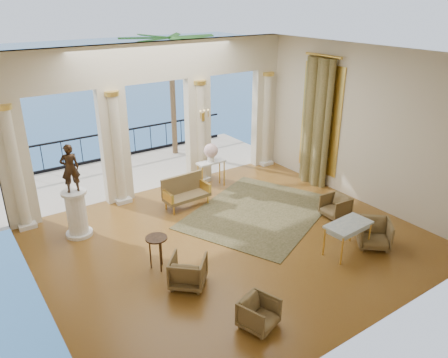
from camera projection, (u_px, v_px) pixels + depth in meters
floor at (232, 240)px, 11.01m from camera, size 9.00×9.00×0.00m
room_walls at (264, 143)px, 9.03m from camera, size 9.00×9.00×9.00m
arcade at (157, 109)px, 12.89m from camera, size 9.00×0.56×4.50m
terrace at (137, 171)px, 15.42m from camera, size 10.00×3.60×0.10m
balustrade at (118, 147)px, 16.45m from camera, size 9.00×0.06×1.03m
palm_tree at (170, 44)px, 15.45m from camera, size 2.00×2.00×4.50m
curtain at (316, 123)px, 13.59m from camera, size 0.33×1.40×4.09m
window_frame at (321, 119)px, 13.66m from camera, size 0.04×1.60×3.40m
wall_sconce at (203, 116)px, 13.52m from camera, size 0.30×0.11×0.33m
rug at (258, 212)px, 12.39m from camera, size 5.08×4.63×0.02m
armchair_a at (259, 312)px, 8.03m from camera, size 0.78×0.75×0.65m
armchair_b at (374, 232)px, 10.60m from camera, size 1.03×1.03×0.77m
armchair_c at (335, 205)px, 12.05m from camera, size 0.66×0.70×0.68m
armchair_d at (188, 270)px, 9.19m from camera, size 0.99×0.99×0.74m
settee at (185, 191)px, 12.67m from camera, size 1.38×0.63×0.90m
game_table at (348, 227)px, 10.22m from camera, size 1.17×0.68×0.78m
pedestal at (77, 214)px, 11.02m from camera, size 0.67×0.67×1.23m
statue at (70, 168)px, 10.53m from camera, size 0.48×0.34×1.23m
console_table at (211, 166)px, 13.75m from camera, size 0.93×0.37×0.88m
urn at (211, 151)px, 13.56m from camera, size 0.44×0.44×0.58m
side_table at (156, 242)px, 9.62m from camera, size 0.49×0.49×0.80m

